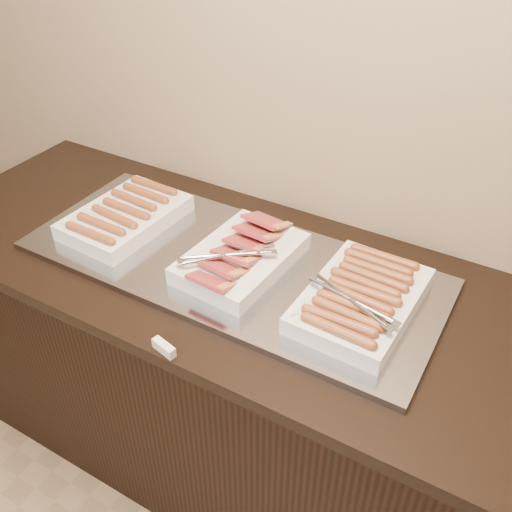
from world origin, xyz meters
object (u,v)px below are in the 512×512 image
at_px(dish_left, 126,216).
at_px(dish_right, 360,298).
at_px(dish_center, 240,257).
at_px(counter, 237,374).
at_px(warming_tray, 230,264).

height_order(dish_left, dish_right, dish_right).
bearing_deg(dish_center, counter, 174.10).
relative_size(counter, dish_left, 5.42).
xyz_separation_m(dish_left, dish_center, (0.42, -0.00, 0.00)).
relative_size(dish_center, dish_right, 0.99).
relative_size(warming_tray, dish_center, 3.09).
bearing_deg(dish_right, warming_tray, -178.51).
bearing_deg(dish_center, warming_tray, 177.68).
relative_size(counter, warming_tray, 1.72).
relative_size(warming_tray, dish_left, 3.16).
bearing_deg(dish_right, counter, -178.53).
xyz_separation_m(counter, dish_right, (0.38, -0.00, 0.50)).
xyz_separation_m(counter, warming_tray, (-0.01, 0.00, 0.46)).
height_order(counter, dish_center, dish_center).
distance_m(warming_tray, dish_center, 0.06).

